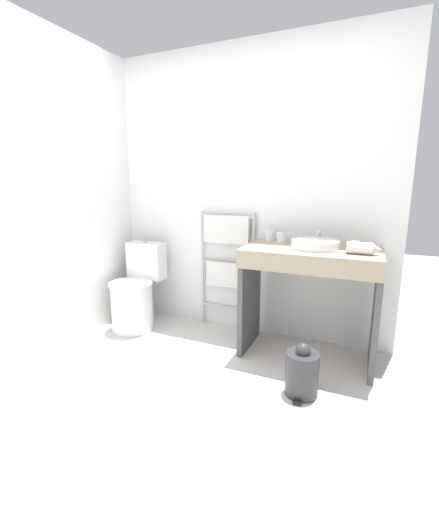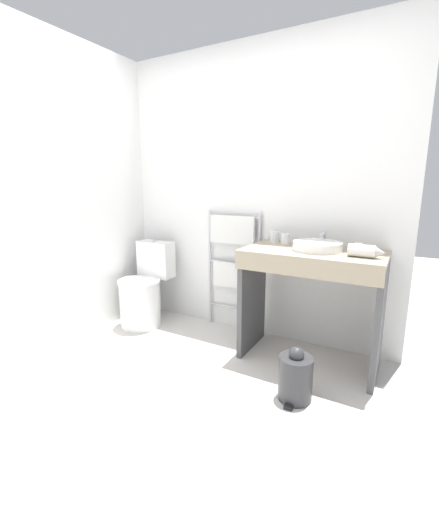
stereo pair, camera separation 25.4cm
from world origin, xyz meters
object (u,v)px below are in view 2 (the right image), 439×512
(hair_dryer, at_px, (364,251))
(toilet, at_px, (144,292))
(sink_basin, at_px, (317,246))
(towel_radiator, at_px, (232,254))
(trash_bin, at_px, (295,377))
(cup_near_wall, at_px, (274,237))
(cup_near_edge, at_px, (286,239))

(hair_dryer, bearing_deg, toilet, 179.96)
(sink_basin, bearing_deg, towel_radiator, 163.72)
(toilet, relative_size, trash_bin, 2.25)
(sink_basin, distance_m, cup_near_wall, 0.44)
(cup_near_edge, height_order, hair_dryer, same)
(cup_near_wall, bearing_deg, sink_basin, -26.25)
(cup_near_edge, relative_size, trash_bin, 0.23)
(trash_bin, bearing_deg, hair_dryer, 57.73)
(sink_basin, bearing_deg, toilet, -177.35)
(towel_radiator, xyz_separation_m, hair_dryer, (1.13, -0.31, 0.20))
(cup_near_wall, distance_m, cup_near_edge, 0.13)
(toilet, xyz_separation_m, trash_bin, (1.63, -0.45, -0.16))
(cup_near_wall, bearing_deg, trash_bin, -58.85)
(cup_near_wall, bearing_deg, cup_near_edge, -26.19)
(sink_basin, relative_size, cup_near_wall, 4.06)
(sink_basin, bearing_deg, cup_near_wall, 153.75)
(trash_bin, bearing_deg, toilet, 164.60)
(towel_radiator, relative_size, cup_near_wall, 12.81)
(toilet, height_order, cup_near_wall, cup_near_wall)
(towel_radiator, xyz_separation_m, trash_bin, (0.85, -0.76, -0.56))
(toilet, bearing_deg, cup_near_wall, 12.72)
(trash_bin, bearing_deg, cup_near_edge, 115.84)
(toilet, distance_m, hair_dryer, 2.01)
(sink_basin, relative_size, cup_near_edge, 4.20)
(cup_near_wall, height_order, cup_near_edge, cup_near_wall)
(cup_near_wall, xyz_separation_m, trash_bin, (0.44, -0.72, -0.76))
(toilet, xyz_separation_m, hair_dryer, (1.92, -0.00, 0.59))
(toilet, height_order, trash_bin, toilet)
(cup_near_wall, height_order, hair_dryer, cup_near_wall)
(cup_near_edge, distance_m, hair_dryer, 0.64)
(toilet, bearing_deg, trash_bin, -15.40)
(sink_basin, xyz_separation_m, cup_near_wall, (-0.40, 0.20, 0.01))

